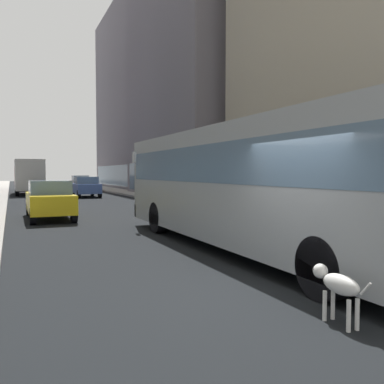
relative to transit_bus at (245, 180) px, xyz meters
name	(u,v)px	position (x,y,z in m)	size (l,w,h in m)	color
ground_plane	(61,193)	(-1.20, 31.39, -1.78)	(120.00, 120.00, 0.00)	black
sidewalk_right	(120,191)	(4.50, 31.39, -1.70)	(2.40, 110.00, 0.15)	#9E9991
building_right_mid	(220,47)	(10.70, 21.80, 10.68)	(11.71, 15.91, 24.93)	slate
building_right_far	(148,101)	(10.70, 41.21, 9.27)	(9.68, 18.67, 22.11)	slate
transit_bus	(245,180)	(0.00, 0.00, 0.00)	(2.78, 11.53, 3.05)	#999EA3
car_grey_wagon	(80,183)	(1.60, 37.97, -0.95)	(1.72, 4.61, 1.62)	slate
car_blue_hatchback	(86,187)	(0.00, 24.31, -0.96)	(1.80, 4.05, 1.62)	#4C6BB7
car_yellow_taxi	(50,199)	(-4.00, 9.15, -0.96)	(1.71, 4.54, 1.62)	yellow
car_silver_sedan	(25,182)	(-4.00, 43.38, -0.96)	(1.72, 4.51, 1.62)	#B7BABF
car_black_suv	(26,183)	(-4.00, 38.46, -0.95)	(1.82, 4.29, 1.62)	black
box_truck	(29,176)	(-4.00, 30.24, -0.11)	(2.30, 7.50, 3.05)	#A51919
dalmatian_dog	(337,285)	(-1.64, -4.99, -1.26)	(0.22, 0.96, 0.72)	white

